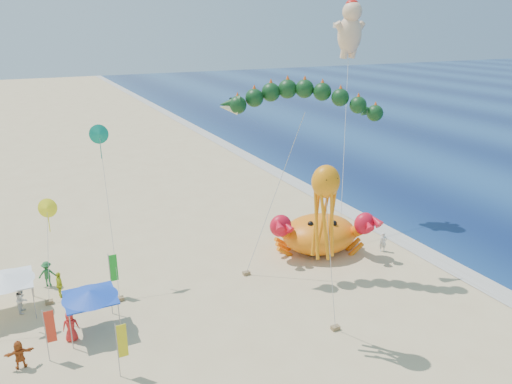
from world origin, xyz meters
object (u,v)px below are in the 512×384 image
(canopy_blue, at_px, (90,294))
(canopy_white, at_px, (4,279))
(octopus_kite, at_px, (325,205))
(cherub_kite, at_px, (350,28))
(crab_inflatable, at_px, (320,233))
(dragon_kite, at_px, (303,105))

(canopy_blue, relative_size, canopy_white, 0.91)
(octopus_kite, xyz_separation_m, canopy_blue, (-11.79, 6.53, -5.85))
(cherub_kite, xyz_separation_m, canopy_white, (-29.49, -5.87, -14.72))
(cherub_kite, bearing_deg, canopy_blue, -157.79)
(crab_inflatable, bearing_deg, cherub_kite, 45.15)
(dragon_kite, bearing_deg, canopy_blue, -173.95)
(canopy_blue, distance_m, canopy_white, 6.27)
(crab_inflatable, bearing_deg, canopy_blue, -169.36)
(dragon_kite, distance_m, cherub_kite, 13.88)
(dragon_kite, distance_m, canopy_white, 22.22)
(cherub_kite, distance_m, canopy_blue, 30.71)
(dragon_kite, height_order, canopy_white, dragon_kite)
(canopy_white, bearing_deg, octopus_kite, -33.60)
(cherub_kite, xyz_separation_m, octopus_kite, (-13.16, -16.72, -8.87))
(dragon_kite, relative_size, octopus_kite, 1.29)
(dragon_kite, bearing_deg, canopy_white, 172.18)
(dragon_kite, bearing_deg, cherub_kite, 41.29)
(canopy_blue, bearing_deg, octopus_kite, -28.97)
(crab_inflatable, distance_m, dragon_kite, 11.27)
(crab_inflatable, height_order, dragon_kite, dragon_kite)
(cherub_kite, distance_m, canopy_white, 33.48)
(canopy_blue, height_order, canopy_white, same)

